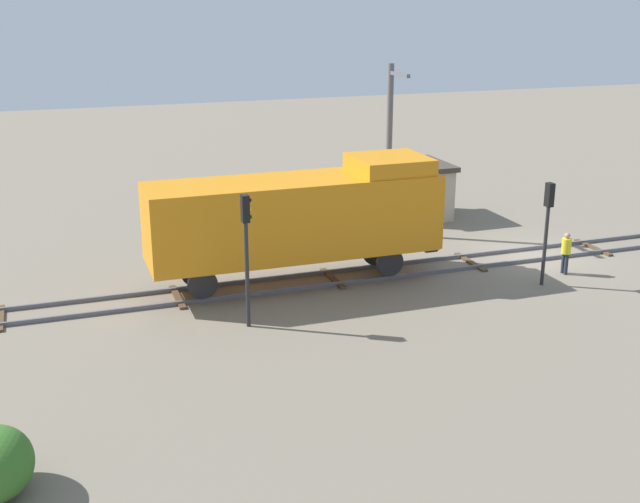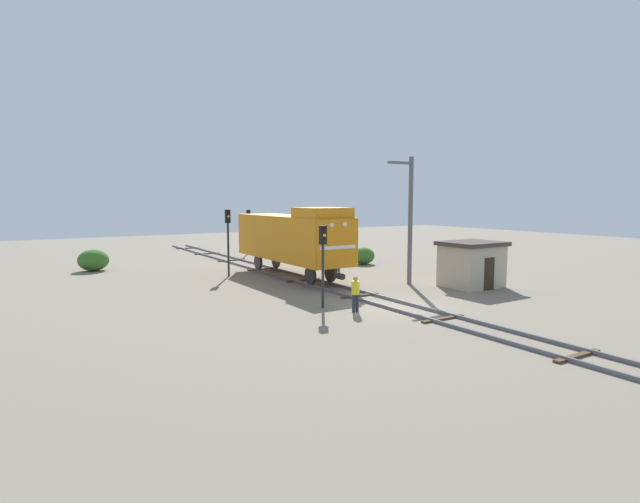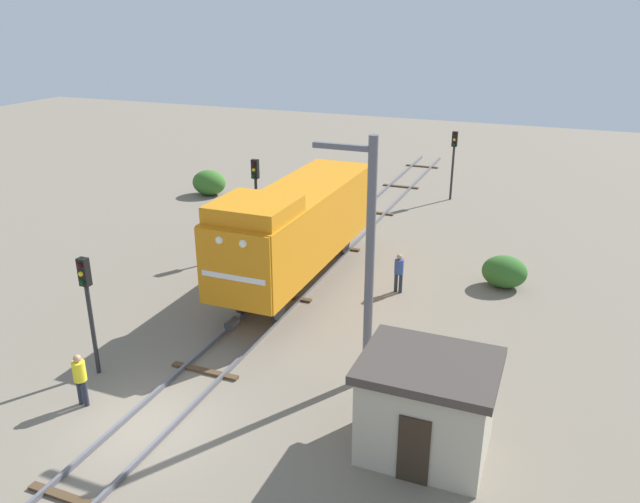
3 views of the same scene
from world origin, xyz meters
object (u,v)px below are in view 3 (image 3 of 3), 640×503
traffic_signal_far (454,153)px  catenary_mast (368,258)px  worker_by_signal (399,270)px  traffic_signal_near (87,295)px  worker_near_track (80,376)px  relay_hut (427,406)px  traffic_signal_mid (256,189)px  locomotive (297,223)px

traffic_signal_far → catenary_mast: 21.30m
traffic_signal_far → worker_by_signal: size_ratio=2.48×
traffic_signal_far → traffic_signal_near: bearing=-105.7°
worker_near_track → worker_by_signal: 13.04m
traffic_signal_near → worker_near_track: 2.52m
traffic_signal_far → relay_hut: bearing=-80.7°
traffic_signal_near → relay_hut: size_ratio=1.15×
worker_near_track → catenary_mast: bearing=93.5°
traffic_signal_mid → traffic_signal_near: bearing=-89.0°
catenary_mast → traffic_signal_near: bearing=-160.3°
traffic_signal_mid → catenary_mast: 12.16m
traffic_signal_far → relay_hut: size_ratio=1.21×
traffic_signal_far → catenary_mast: (1.34, -21.22, 1.22)m
relay_hut → traffic_signal_far: bearing=99.3°
traffic_signal_near → relay_hut: traffic_signal_near is taller
traffic_signal_mid → worker_near_track: bearing=-85.7°
relay_hut → catenary_mast: bearing=133.3°
relay_hut → worker_near_track: bearing=-169.9°
traffic_signal_near → catenary_mast: size_ratio=0.51×
locomotive → relay_hut: 11.49m
catenary_mast → traffic_signal_mid: bearing=133.5°
traffic_signal_mid → catenary_mast: bearing=-46.5°
worker_by_signal → catenary_mast: size_ratio=0.22×
traffic_signal_near → worker_near_track: (0.80, -1.58, -1.80)m
traffic_signal_far → catenary_mast: size_ratio=0.54×
traffic_signal_far → relay_hut: 24.30m
locomotive → worker_by_signal: bearing=11.8°
traffic_signal_near → worker_near_track: size_ratio=2.36×
worker_by_signal → traffic_signal_mid: bearing=-64.7°
traffic_signal_near → worker_by_signal: 12.31m
traffic_signal_mid → worker_by_signal: bearing=-15.0°
catenary_mast → relay_hut: 4.65m
traffic_signal_near → traffic_signal_mid: traffic_signal_mid is taller
worker_near_track → relay_hut: bearing=72.2°
traffic_signal_near → traffic_signal_far: size_ratio=0.95×
traffic_signal_far → worker_near_track: (-6.00, -25.71, -1.94)m
traffic_signal_mid → traffic_signal_far: size_ratio=1.08×
catenary_mast → relay_hut: (2.56, -2.72, -2.76)m
traffic_signal_near → locomotive: bearing=70.0°
traffic_signal_mid → catenary_mast: (8.34, -8.80, 1.01)m
locomotive → worker_by_signal: size_ratio=6.82×
worker_near_track → worker_by_signal: same height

